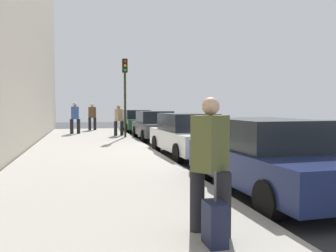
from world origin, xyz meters
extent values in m
plane|color=#333335|center=(0.00, 0.00, 0.00)|extent=(56.00, 56.00, 0.00)
cube|color=#A39E93|center=(0.00, -3.30, 0.07)|extent=(28.00, 4.60, 0.15)
cube|color=gold|center=(0.00, 3.20, 0.00)|extent=(28.00, 0.14, 0.01)
cylinder|color=black|center=(-10.76, 0.88, 0.32)|extent=(0.64, 0.23, 0.64)
cylinder|color=black|center=(-10.74, -0.80, 0.32)|extent=(0.64, 0.23, 0.64)
cylinder|color=black|center=(-13.52, 0.85, 0.32)|extent=(0.64, 0.23, 0.64)
cylinder|color=black|center=(-13.50, -0.83, 0.32)|extent=(0.64, 0.23, 0.64)
cube|color=#1E512D|center=(-12.13, 0.03, 0.59)|extent=(4.46, 1.85, 0.64)
cube|color=black|center=(-12.35, 0.02, 1.21)|extent=(2.33, 1.63, 0.60)
cylinder|color=black|center=(-4.62, 0.93, 0.32)|extent=(0.64, 0.22, 0.64)
cylinder|color=black|center=(-4.63, -0.75, 0.32)|extent=(0.64, 0.22, 0.64)
cylinder|color=black|center=(-7.59, 0.94, 0.32)|extent=(0.64, 0.22, 0.64)
cylinder|color=black|center=(-7.60, -0.74, 0.32)|extent=(0.64, 0.22, 0.64)
cube|color=#383A3D|center=(-6.11, 0.09, 0.59)|extent=(4.79, 1.82, 0.64)
cube|color=black|center=(-6.35, 0.09, 1.21)|extent=(2.50, 1.61, 0.60)
cylinder|color=black|center=(1.73, 0.92, 0.32)|extent=(0.65, 0.24, 0.64)
cylinder|color=black|center=(1.79, -0.76, 0.32)|extent=(0.65, 0.24, 0.64)
cylinder|color=black|center=(-1.13, 0.82, 0.32)|extent=(0.65, 0.24, 0.64)
cylinder|color=black|center=(-1.08, -0.86, 0.32)|extent=(0.65, 0.24, 0.64)
cube|color=white|center=(0.33, 0.03, 0.59)|extent=(4.68, 1.96, 0.64)
cube|color=black|center=(0.10, 0.02, 1.21)|extent=(2.46, 1.68, 0.60)
cylinder|color=black|center=(7.30, -0.82, 0.32)|extent=(0.65, 0.24, 0.64)
cylinder|color=black|center=(4.47, 0.78, 0.32)|extent=(0.65, 0.24, 0.64)
cylinder|color=black|center=(4.52, -0.90, 0.32)|extent=(0.65, 0.24, 0.64)
cube|color=navy|center=(5.88, -0.02, 0.59)|extent=(4.53, 1.94, 0.64)
cube|color=black|center=(5.66, -0.03, 1.21)|extent=(2.37, 1.67, 0.60)
cylinder|color=black|center=(-9.37, -3.87, 0.58)|extent=(0.20, 0.20, 0.86)
cylinder|color=black|center=(-9.24, -4.26, 0.58)|extent=(0.20, 0.20, 0.86)
cube|color=#335193|center=(-9.30, -4.07, 1.38)|extent=(0.57, 0.45, 0.73)
sphere|color=#D8AD8C|center=(-9.30, -4.07, 1.87)|extent=(0.24, 0.24, 0.24)
cylinder|color=black|center=(-7.42, -1.86, 0.55)|extent=(0.19, 0.19, 0.79)
cylinder|color=black|center=(-7.53, -1.51, 0.55)|extent=(0.19, 0.19, 0.79)
cube|color=tan|center=(-7.48, -1.68, 1.28)|extent=(0.52, 0.42, 0.68)
sphere|color=tan|center=(-7.48, -1.68, 1.73)|extent=(0.22, 0.22, 0.22)
cylinder|color=black|center=(-12.18, -3.18, 0.57)|extent=(0.20, 0.20, 0.85)
cylinder|color=black|center=(-12.38, -2.83, 0.57)|extent=(0.20, 0.20, 0.85)
cube|color=brown|center=(-12.28, -3.00, 1.36)|extent=(0.57, 0.51, 0.72)
sphere|color=#D8AD8C|center=(-12.28, -3.00, 1.84)|extent=(0.23, 0.23, 0.23)
cylinder|color=black|center=(7.86, -2.15, 0.56)|extent=(0.19, 0.19, 0.81)
cylinder|color=black|center=(8.15, -1.91, 0.56)|extent=(0.19, 0.19, 0.81)
cube|color=brown|center=(8.00, -2.03, 1.31)|extent=(0.52, 0.55, 0.69)
sphere|color=#D8AD8C|center=(8.00, -2.03, 1.77)|extent=(0.22, 0.22, 0.22)
cylinder|color=#2D2D19|center=(-6.33, -1.45, 1.84)|extent=(0.12, 0.12, 3.38)
cube|color=black|center=(-6.33, -1.45, 3.88)|extent=(0.26, 0.26, 0.70)
sphere|color=red|center=(-6.18, -1.45, 4.09)|extent=(0.14, 0.14, 0.14)
sphere|color=orange|center=(-6.18, -1.45, 3.87)|extent=(0.14, 0.14, 0.14)
sphere|color=green|center=(-6.18, -1.45, 3.65)|extent=(0.14, 0.14, 0.14)
cube|color=#191E38|center=(8.36, -2.10, 0.41)|extent=(0.34, 0.22, 0.51)
cylinder|color=#4C4C4C|center=(8.36, -2.10, 0.84)|extent=(0.03, 0.03, 0.36)
camera|label=1|loc=(12.15, -3.57, 1.77)|focal=37.72mm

